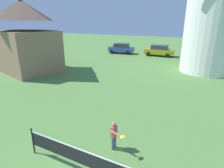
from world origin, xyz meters
name	(u,v)px	position (x,y,z in m)	size (l,w,h in m)	color
tennis_net	(84,158)	(-0.27, 1.83, 0.68)	(4.78, 0.06, 1.10)	black
player_far	(114,134)	(0.00, 3.50, 0.68)	(0.70, 0.59, 1.20)	slate
stray_ball	(34,135)	(-3.48, 2.52, 0.11)	(0.23, 0.23, 0.23)	silver
parked_car_blue	(121,48)	(-9.45, 24.62, 0.81)	(3.98, 2.23, 1.56)	#334C99
parked_car_mustard	(159,50)	(-3.61, 25.08, 0.81)	(4.07, 1.98, 1.56)	#999919
parked_car_red	(205,54)	(2.41, 24.67, 0.81)	(4.42, 2.31, 1.56)	red
chapel	(26,38)	(-13.19, 10.48, 3.28)	(7.21, 5.97, 7.60)	#937056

